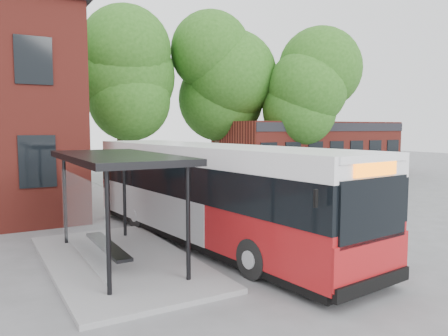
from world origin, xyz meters
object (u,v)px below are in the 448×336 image
city_bus (210,194)px  bicycle_extra_0 (323,173)px  bicycle_3 (274,175)px  bicycle_6 (299,174)px  bicycle_1 (269,177)px  bus_shelter (118,209)px  bicycle_5 (290,176)px  bicycle_7 (307,172)px  bicycle_0 (252,176)px  bicycle_2 (254,176)px  bicycle_4 (305,177)px

city_bus → bicycle_extra_0: bearing=30.0°
bicycle_3 → bicycle_extra_0: 3.82m
bicycle_3 → bicycle_6: bicycle_3 is taller
bicycle_1 → city_bus: bearing=134.2°
bus_shelter → bicycle_5: size_ratio=3.78×
bicycle_7 → bicycle_3: bearing=75.2°
bicycle_1 → bicycle_6: bearing=-75.7°
bus_shelter → bicycle_7: 20.33m
city_bus → bicycle_3: bearing=39.8°
bus_shelter → bicycle_1: 16.76m
bicycle_5 → bicycle_6: size_ratio=1.10×
bicycle_1 → bicycle_0: bearing=38.9°
bicycle_1 → bicycle_5: (1.26, -0.49, 0.07)m
bicycle_2 → bicycle_6: bearing=-82.9°
city_bus → bicycle_5: city_bus is taller
bicycle_6 → bicycle_7: (0.67, -0.02, 0.06)m
bicycle_1 → bicycle_4: bicycle_1 is taller
bicycle_0 → bicycle_3: 1.58m
bicycle_4 → bicycle_extra_0: bearing=-63.4°
bicycle_6 → bicycle_5: bearing=109.7°
bicycle_4 → bicycle_extra_0: size_ratio=1.06×
bicycle_2 → bicycle_extra_0: bearing=-91.3°
bicycle_4 → bicycle_5: (-0.89, 0.35, 0.11)m
bus_shelter → bicycle_6: size_ratio=4.14×
bicycle_4 → bicycle_5: 0.96m
bicycle_2 → bicycle_extra_0: bicycle_2 is taller
city_bus → bicycle_3: (10.44, 10.70, -0.98)m
city_bus → bicycle_2: size_ratio=6.34×
bicycle_4 → bicycle_5: bearing=72.8°
bicycle_3 → city_bus: bearing=113.4°
bicycle_0 → bicycle_7: bicycle_7 is taller
bicycle_2 → bicycle_3: (1.37, -0.33, 0.04)m
bicycle_4 → bus_shelter: bearing=128.0°
bicycle_1 → bicycle_7: size_ratio=0.96×
bicycle_2 → bicycle_6: bicycle_2 is taller
bus_shelter → bicycle_6: 19.81m
bicycle_0 → bicycle_2: (0.18, 0.05, -0.00)m
bicycle_0 → bicycle_5: bearing=-119.2°
bicycle_0 → bicycle_5: size_ratio=1.01×
bicycle_1 → bicycle_2: bearing=29.5°
bicycle_0 → bicycle_1: (0.74, -0.85, -0.01)m
bus_shelter → bicycle_5: bearing=36.5°
city_bus → bicycle_6: 16.93m
city_bus → bicycle_5: size_ratio=6.41×
bicycle_1 → bicycle_4: (2.15, -0.84, -0.04)m
city_bus → bicycle_6: size_ratio=7.03×
bicycle_5 → bicycle_6: (1.89, 1.43, -0.11)m
bicycle_extra_0 → bicycle_5: bearing=99.0°
bus_shelter → bicycle_2: (12.18, 11.75, -0.96)m
bus_shelter → bicycle_2: bus_shelter is taller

